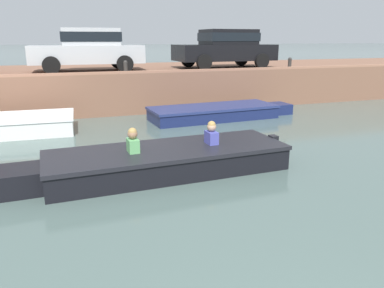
{
  "coord_description": "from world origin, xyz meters",
  "views": [
    {
      "loc": [
        -1.55,
        -0.7,
        2.63
      ],
      "look_at": [
        0.19,
        4.34,
        1.12
      ],
      "focal_mm": 35.0,
      "sensor_mm": 36.0,
      "label": 1
    }
  ],
  "objects_px": {
    "motorboat_passing": "(158,161)",
    "car_centre_black": "(226,47)",
    "boat_moored_central_navy": "(219,112)",
    "mooring_bollard_east": "(290,63)",
    "mooring_bollard_mid": "(126,66)",
    "car_left_inner_silver": "(88,48)"
  },
  "relations": [
    {
      "from": "car_left_inner_silver",
      "to": "mooring_bollard_east",
      "type": "distance_m",
      "value": 7.93
    },
    {
      "from": "boat_moored_central_navy",
      "to": "mooring_bollard_east",
      "type": "bearing_deg",
      "value": 24.66
    },
    {
      "from": "motorboat_passing",
      "to": "car_centre_black",
      "type": "distance_m",
      "value": 9.35
    },
    {
      "from": "car_centre_black",
      "to": "mooring_bollard_east",
      "type": "relative_size",
      "value": 9.36
    },
    {
      "from": "mooring_bollard_mid",
      "to": "mooring_bollard_east",
      "type": "height_order",
      "value": "same"
    },
    {
      "from": "mooring_bollard_mid",
      "to": "mooring_bollard_east",
      "type": "distance_m",
      "value": 6.67
    },
    {
      "from": "mooring_bollard_mid",
      "to": "car_centre_black",
      "type": "bearing_deg",
      "value": 16.57
    },
    {
      "from": "car_left_inner_silver",
      "to": "mooring_bollard_east",
      "type": "xyz_separation_m",
      "value": [
        7.8,
        -1.31,
        -0.61
      ]
    },
    {
      "from": "boat_moored_central_navy",
      "to": "mooring_bollard_mid",
      "type": "height_order",
      "value": "mooring_bollard_mid"
    },
    {
      "from": "car_centre_black",
      "to": "mooring_bollard_east",
      "type": "height_order",
      "value": "car_centre_black"
    },
    {
      "from": "car_centre_black",
      "to": "mooring_bollard_east",
      "type": "xyz_separation_m",
      "value": [
        2.27,
        -1.31,
        -0.61
      ]
    },
    {
      "from": "car_left_inner_silver",
      "to": "mooring_bollard_east",
      "type": "bearing_deg",
      "value": -9.52
    },
    {
      "from": "car_left_inner_silver",
      "to": "mooring_bollard_mid",
      "type": "bearing_deg",
      "value": -49.24
    },
    {
      "from": "motorboat_passing",
      "to": "boat_moored_central_navy",
      "type": "bearing_deg",
      "value": 54.54
    },
    {
      "from": "car_left_inner_silver",
      "to": "mooring_bollard_mid",
      "type": "height_order",
      "value": "car_left_inner_silver"
    },
    {
      "from": "motorboat_passing",
      "to": "mooring_bollard_east",
      "type": "bearing_deg",
      "value": 41.81
    },
    {
      "from": "motorboat_passing",
      "to": "car_centre_black",
      "type": "xyz_separation_m",
      "value": [
        4.88,
        7.7,
        2.05
      ]
    },
    {
      "from": "motorboat_passing",
      "to": "mooring_bollard_mid",
      "type": "relative_size",
      "value": 13.28
    },
    {
      "from": "boat_moored_central_navy",
      "to": "motorboat_passing",
      "type": "bearing_deg",
      "value": -125.46
    },
    {
      "from": "motorboat_passing",
      "to": "car_left_inner_silver",
      "type": "distance_m",
      "value": 8.0
    },
    {
      "from": "boat_moored_central_navy",
      "to": "mooring_bollard_east",
      "type": "relative_size",
      "value": 11.71
    },
    {
      "from": "mooring_bollard_east",
      "to": "car_left_inner_silver",
      "type": "bearing_deg",
      "value": 170.48
    }
  ]
}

